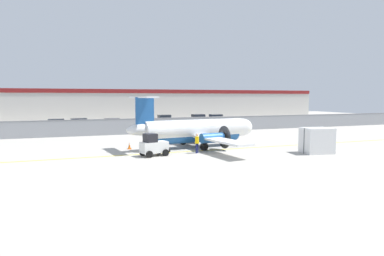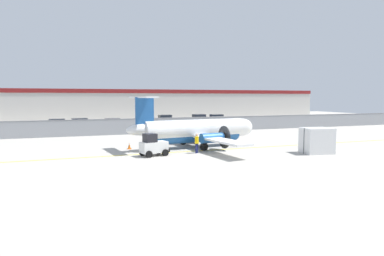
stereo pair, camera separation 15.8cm
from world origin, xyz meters
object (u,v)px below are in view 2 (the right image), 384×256
object	(u,v)px
ground_crew_worker	(197,142)
parked_car_6	(217,119)
traffic_cone_near_right	(129,146)
parked_car_1	(79,124)
parked_car_4	(166,119)
parked_car_2	(113,124)
commuter_airplane	(198,131)
cargo_container	(317,141)
parked_car_3	(147,123)
parked_car_0	(58,124)
traffic_cone_near_left	(142,150)
baggage_tug	(153,146)
parked_car_5	(198,119)

from	to	relation	value
ground_crew_worker	parked_car_6	bearing A→B (deg)	111.49
traffic_cone_near_right	parked_car_6	size ratio (longest dim) A/B	0.15
ground_crew_worker	parked_car_6	xyz separation A→B (m)	(15.87, 30.23, -0.06)
parked_car_1	parked_car_4	size ratio (longest dim) A/B	1.03
traffic_cone_near_right	parked_car_2	xyz separation A→B (m)	(1.27, 20.49, 0.58)
commuter_airplane	cargo_container	size ratio (longest dim) A/B	5.94
ground_crew_worker	parked_car_3	bearing A→B (deg)	135.95
traffic_cone_near_right	parked_car_2	distance (m)	20.54
parked_car_4	parked_car_6	size ratio (longest dim) A/B	1.00
parked_car_0	traffic_cone_near_left	bearing A→B (deg)	-74.68
commuter_airplane	parked_car_6	distance (m)	30.59
parked_car_6	baggage_tug	bearing A→B (deg)	-122.58
commuter_airplane	parked_car_1	world-z (taller)	commuter_airplane
commuter_airplane	parked_car_4	distance (m)	29.00
baggage_tug	commuter_airplane	bearing A→B (deg)	19.07
traffic_cone_near_left	parked_car_0	xyz separation A→B (m)	(-7.12, 24.88, 0.58)
parked_car_0	parked_car_4	size ratio (longest dim) A/B	1.00
parked_car_4	parked_car_5	world-z (taller)	same
traffic_cone_near_right	parked_car_0	bearing A→B (deg)	106.69
ground_crew_worker	traffic_cone_near_right	world-z (taller)	ground_crew_worker
parked_car_0	parked_car_5	world-z (taller)	same
baggage_tug	parked_car_3	distance (m)	25.23
parked_car_0	parked_car_5	xyz separation A→B (m)	(24.32, 5.45, 0.00)
baggage_tug	ground_crew_worker	bearing A→B (deg)	-12.55
commuter_airplane	parked_car_0	distance (m)	26.37
ground_crew_worker	parked_car_1	xyz separation A→B (m)	(-8.66, 26.73, -0.06)
parked_car_1	parked_car_6	world-z (taller)	same
baggage_tug	traffic_cone_near_right	distance (m)	4.64
traffic_cone_near_left	parked_car_6	xyz separation A→B (m)	(20.37, 28.89, 0.58)
parked_car_0	parked_car_3	bearing A→B (deg)	-7.66
parked_car_1	parked_car_3	distance (m)	10.28
commuter_airplane	parked_car_6	world-z (taller)	commuter_airplane
cargo_container	parked_car_0	size ratio (longest dim) A/B	0.64
parked_car_0	parked_car_2	size ratio (longest dim) A/B	0.99
parked_car_1	traffic_cone_near_left	bearing A→B (deg)	94.15
commuter_airplane	parked_car_2	world-z (taller)	commuter_airplane
baggage_tug	traffic_cone_near_right	world-z (taller)	baggage_tug
cargo_container	traffic_cone_near_right	world-z (taller)	cargo_container
baggage_tug	parked_car_5	world-z (taller)	baggage_tug
commuter_airplane	parked_car_2	bearing A→B (deg)	96.90
baggage_tug	parked_car_6	xyz separation A→B (m)	(19.75, 30.28, 0.04)
cargo_container	parked_car_6	world-z (taller)	cargo_container
ground_crew_worker	parked_car_2	world-z (taller)	same
commuter_airplane	parked_car_4	world-z (taller)	commuter_airplane
traffic_cone_near_left	parked_car_1	xyz separation A→B (m)	(-4.16, 25.39, 0.58)
parked_car_4	parked_car_0	bearing A→B (deg)	-163.05
traffic_cone_near_left	parked_car_3	xyz separation A→B (m)	(5.89, 23.28, 0.58)
ground_crew_worker	parked_car_4	distance (m)	32.49
parked_car_2	parked_car_1	bearing A→B (deg)	161.22
commuter_airplane	parked_car_6	xyz separation A→B (m)	(14.48, 26.94, -0.71)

